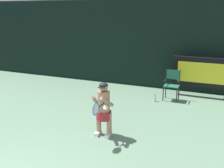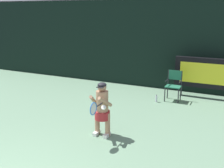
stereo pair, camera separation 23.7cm
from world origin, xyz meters
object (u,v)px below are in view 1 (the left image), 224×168
object	(u,v)px
umpire_chair	(172,83)
tennis_racket	(96,109)
tennis_player	(104,108)
water_bottle	(155,98)
scoreboard	(203,72)

from	to	relation	value
umpire_chair	tennis_racket	distance (m)	4.31
umpire_chair	tennis_player	distance (m)	3.77
water_bottle	tennis_racket	bearing A→B (deg)	-96.70
water_bottle	tennis_player	size ratio (longest dim) A/B	0.19
tennis_player	scoreboard	bearing A→B (deg)	65.76
umpire_chair	water_bottle	bearing A→B (deg)	-137.69
umpire_chair	water_bottle	size ratio (longest dim) A/B	4.08
water_bottle	tennis_player	distance (m)	3.29
water_bottle	tennis_racket	distance (m)	3.86
scoreboard	tennis_racket	xyz separation A→B (m)	(-1.90, -4.95, -0.01)
umpire_chair	water_bottle	xyz separation A→B (m)	(-0.49, -0.45, -0.50)
umpire_chair	tennis_player	xyz separation A→B (m)	(-1.01, -3.63, 0.14)
scoreboard	umpire_chair	size ratio (longest dim) A/B	2.04
water_bottle	tennis_racket	world-z (taller)	tennis_racket
water_bottle	tennis_racket	xyz separation A→B (m)	(-0.44, -3.75, 0.81)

